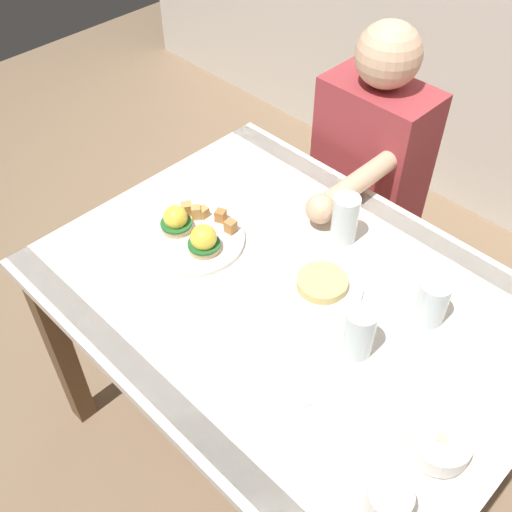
% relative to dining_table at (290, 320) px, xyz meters
% --- Properties ---
extents(ground_plane, '(6.00, 6.00, 0.00)m').
position_rel_dining_table_xyz_m(ground_plane, '(0.00, 0.00, -0.63)').
color(ground_plane, '#7F664C').
extents(dining_table, '(1.20, 0.90, 0.74)m').
position_rel_dining_table_xyz_m(dining_table, '(0.00, 0.00, 0.00)').
color(dining_table, silver).
rests_on(dining_table, ground_plane).
extents(eggs_benedict_plate, '(0.27, 0.27, 0.09)m').
position_rel_dining_table_xyz_m(eggs_benedict_plate, '(-0.31, -0.05, 0.13)').
color(eggs_benedict_plate, white).
rests_on(eggs_benedict_plate, dining_table).
extents(fruit_bowl, '(0.12, 0.12, 0.06)m').
position_rel_dining_table_xyz_m(fruit_bowl, '(0.48, -0.10, 0.14)').
color(fruit_bowl, white).
rests_on(fruit_bowl, dining_table).
extents(coffee_mug, '(0.11, 0.08, 0.09)m').
position_rel_dining_table_xyz_m(coffee_mug, '(0.48, -0.28, 0.16)').
color(coffee_mug, white).
rests_on(coffee_mug, dining_table).
extents(fork, '(0.15, 0.07, 0.00)m').
position_rel_dining_table_xyz_m(fork, '(0.17, -0.18, 0.11)').
color(fork, silver).
rests_on(fork, dining_table).
extents(water_glass_near, '(0.07, 0.07, 0.12)m').
position_rel_dining_table_xyz_m(water_glass_near, '(0.28, 0.17, 0.16)').
color(water_glass_near, silver).
rests_on(water_glass_near, dining_table).
extents(water_glass_far, '(0.07, 0.07, 0.14)m').
position_rel_dining_table_xyz_m(water_glass_far, '(-0.04, 0.24, 0.17)').
color(water_glass_far, silver).
rests_on(water_glass_far, dining_table).
extents(water_glass_extra, '(0.07, 0.07, 0.13)m').
position_rel_dining_table_xyz_m(water_glass_extra, '(0.21, -0.02, 0.16)').
color(water_glass_extra, silver).
rests_on(water_glass_extra, dining_table).
extents(side_plate, '(0.20, 0.20, 0.04)m').
position_rel_dining_table_xyz_m(side_plate, '(0.04, 0.06, 0.12)').
color(side_plate, white).
rests_on(side_plate, dining_table).
extents(diner_person, '(0.34, 0.54, 1.14)m').
position_rel_dining_table_xyz_m(diner_person, '(-0.23, 0.60, 0.02)').
color(diner_person, '#33333D').
rests_on(diner_person, ground_plane).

